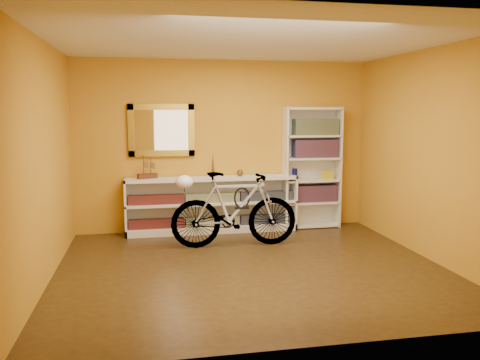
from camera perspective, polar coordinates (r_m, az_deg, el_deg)
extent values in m
cube|color=black|center=(5.85, 1.32, -10.25)|extent=(4.50, 4.00, 0.01)
cube|color=silver|center=(5.61, 1.40, 15.96)|extent=(4.50, 4.00, 0.01)
cube|color=#BC811C|center=(7.55, -1.88, 3.99)|extent=(4.50, 0.01, 2.60)
cube|color=#BC811C|center=(5.56, -22.01, 1.97)|extent=(0.01, 4.00, 2.60)
cube|color=#BC811C|center=(6.45, 21.37, 2.76)|extent=(0.01, 4.00, 2.60)
cube|color=olive|center=(7.40, -9.15, 5.75)|extent=(0.98, 0.06, 0.78)
cube|color=silver|center=(7.86, 4.69, -3.60)|extent=(0.09, 0.02, 0.09)
cube|color=black|center=(7.48, -3.21, -4.82)|extent=(2.50, 0.13, 0.14)
cube|color=navy|center=(7.40, -3.23, -2.06)|extent=(2.50, 0.13, 0.14)
imported|color=black|center=(7.33, -6.50, 0.30)|extent=(0.00, 0.00, 0.00)
cone|color=brown|center=(7.35, -3.18, 1.77)|extent=(0.06, 0.06, 0.36)
sphere|color=brown|center=(7.44, 0.00, 0.84)|extent=(0.10, 0.10, 0.10)
cube|color=maroon|center=(7.82, 8.64, -1.52)|extent=(0.70, 0.22, 0.26)
cube|color=maroon|center=(7.74, 8.75, 3.67)|extent=(0.70, 0.22, 0.28)
cube|color=#1A505B|center=(7.72, 8.81, 6.15)|extent=(0.70, 0.22, 0.25)
cylinder|color=navy|center=(7.66, 6.41, 0.68)|extent=(0.08, 0.08, 0.18)
cube|color=maroon|center=(7.67, 6.96, 5.97)|extent=(0.19, 0.19, 0.20)
cube|color=gold|center=(7.81, 10.17, 0.57)|extent=(0.19, 0.14, 0.14)
imported|color=silver|center=(6.61, -0.65, -3.45)|extent=(0.49, 1.76, 1.03)
ellipsoid|color=white|center=(6.47, -6.53, -0.23)|extent=(0.24, 0.22, 0.18)
torus|color=black|center=(6.60, 0.23, -2.10)|extent=(0.22, 0.02, 0.22)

